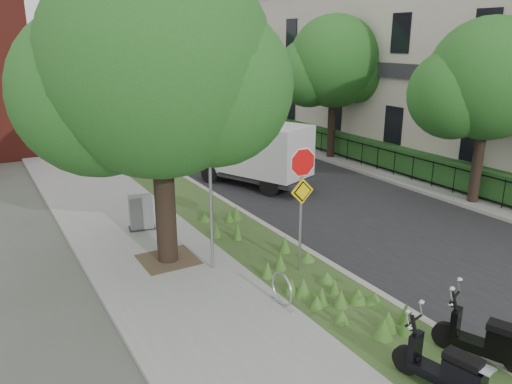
# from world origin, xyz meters

# --- Properties ---
(ground) EXTENTS (120.00, 120.00, 0.00)m
(ground) POSITION_xyz_m (0.00, 0.00, 0.00)
(ground) COLOR #4C5147
(ground) RESTS_ON ground
(sidewalk_near) EXTENTS (3.50, 60.00, 0.12)m
(sidewalk_near) POSITION_xyz_m (-4.25, 10.00, 0.06)
(sidewalk_near) COLOR gray
(sidewalk_near) RESTS_ON ground
(verge) EXTENTS (2.00, 60.00, 0.12)m
(verge) POSITION_xyz_m (-1.50, 10.00, 0.06)
(verge) COLOR #2F441D
(verge) RESTS_ON ground
(kerb_near) EXTENTS (0.20, 60.00, 0.13)m
(kerb_near) POSITION_xyz_m (-0.50, 10.00, 0.07)
(kerb_near) COLOR #9E9991
(kerb_near) RESTS_ON ground
(road) EXTENTS (7.00, 60.00, 0.01)m
(road) POSITION_xyz_m (3.00, 10.00, 0.01)
(road) COLOR black
(road) RESTS_ON ground
(kerb_far) EXTENTS (0.20, 60.00, 0.13)m
(kerb_far) POSITION_xyz_m (6.50, 10.00, 0.07)
(kerb_far) COLOR #9E9991
(kerb_far) RESTS_ON ground
(footpath_far) EXTENTS (3.20, 60.00, 0.12)m
(footpath_far) POSITION_xyz_m (8.20, 10.00, 0.06)
(footpath_far) COLOR gray
(footpath_far) RESTS_ON ground
(street_tree_main) EXTENTS (6.21, 5.54, 7.66)m
(street_tree_main) POSITION_xyz_m (-4.08, 2.86, 4.80)
(street_tree_main) COLOR black
(street_tree_main) RESTS_ON ground
(bare_post) EXTENTS (0.08, 0.08, 4.00)m
(bare_post) POSITION_xyz_m (-3.20, 1.80, 2.12)
(bare_post) COLOR #A5A8AD
(bare_post) RESTS_ON ground
(bike_hoop) EXTENTS (0.06, 0.78, 0.77)m
(bike_hoop) POSITION_xyz_m (-2.70, -0.60, 0.50)
(bike_hoop) COLOR #A5A8AD
(bike_hoop) RESTS_ON ground
(sign_assembly) EXTENTS (0.94, 0.08, 3.22)m
(sign_assembly) POSITION_xyz_m (-1.40, 0.58, 2.33)
(sign_assembly) COLOR #A5A8AD
(sign_assembly) RESTS_ON ground
(fence_far) EXTENTS (0.04, 24.00, 1.00)m
(fence_far) POSITION_xyz_m (7.20, 10.00, 0.67)
(fence_far) COLOR black
(fence_far) RESTS_ON ground
(hedge_far) EXTENTS (1.00, 24.00, 1.10)m
(hedge_far) POSITION_xyz_m (7.90, 10.00, 0.67)
(hedge_far) COLOR #174218
(hedge_far) RESTS_ON footpath_far
(terrace_houses) EXTENTS (7.40, 26.40, 8.20)m
(terrace_houses) POSITION_xyz_m (11.49, 10.00, 4.16)
(terrace_houses) COLOR #C0B3A4
(terrace_houses) RESTS_ON ground
(far_tree_a) EXTENTS (4.60, 4.10, 6.22)m
(far_tree_a) POSITION_xyz_m (6.94, 2.05, 4.13)
(far_tree_a) COLOR black
(far_tree_a) RESTS_ON ground
(far_tree_b) EXTENTS (4.83, 4.31, 6.56)m
(far_tree_b) POSITION_xyz_m (6.94, 10.05, 4.37)
(far_tree_b) COLOR black
(far_tree_b) RESTS_ON ground
(far_tree_c) EXTENTS (4.37, 3.89, 5.93)m
(far_tree_c) POSITION_xyz_m (6.94, 18.04, 3.95)
(far_tree_c) COLOR black
(far_tree_c) RESTS_ON ground
(scooter_near) EXTENTS (0.81, 1.65, 0.83)m
(scooter_near) POSITION_xyz_m (-0.63, -4.18, 0.52)
(scooter_near) COLOR black
(scooter_near) RESTS_ON ground
(scooter_far) EXTENTS (0.60, 1.68, 0.81)m
(scooter_far) POSITION_xyz_m (-1.92, -4.35, 0.51)
(scooter_far) COLOR black
(scooter_far) RESTS_ON ground
(box_truck) EXTENTS (3.45, 5.02, 2.13)m
(box_truck) POSITION_xyz_m (1.59, 7.89, 1.39)
(box_truck) COLOR #262628
(box_truck) RESTS_ON ground
(utility_cabinet) EXTENTS (0.85, 0.65, 1.02)m
(utility_cabinet) POSITION_xyz_m (-3.89, 5.31, 0.61)
(utility_cabinet) COLOR #262628
(utility_cabinet) RESTS_ON ground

